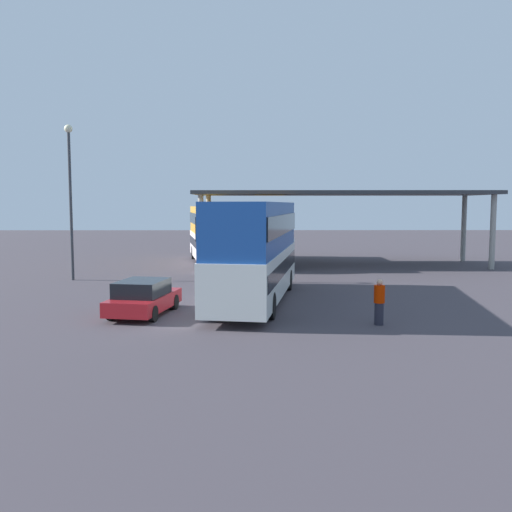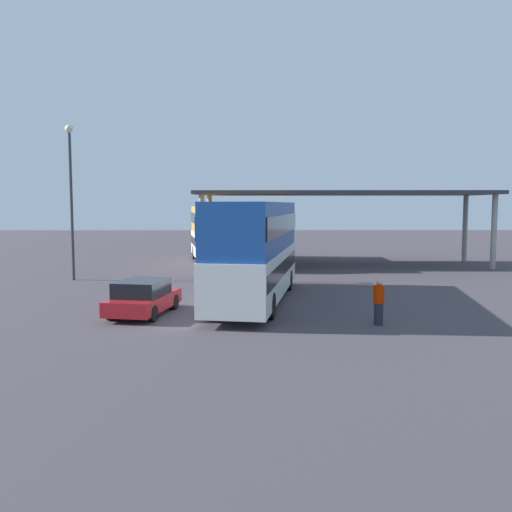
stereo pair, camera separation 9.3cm
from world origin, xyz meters
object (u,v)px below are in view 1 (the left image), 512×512
(double_decker_near_canopy, at_px, (213,232))
(double_decker_mid_row, at_px, (271,232))
(double_decker_main, at_px, (256,248))
(lamppost_tall, at_px, (70,184))
(pedestrian_waiting, at_px, (379,302))
(parked_hatchback, at_px, (144,297))

(double_decker_near_canopy, height_order, double_decker_mid_row, double_decker_mid_row)
(double_decker_main, distance_m, lamppost_tall, 12.67)
(double_decker_mid_row, bearing_deg, double_decker_main, 175.16)
(double_decker_main, xyz_separation_m, lamppost_tall, (-10.15, 6.99, 2.95))
(double_decker_near_canopy, bearing_deg, lamppost_tall, 130.45)
(lamppost_tall, distance_m, pedestrian_waiting, 19.00)
(double_decker_near_canopy, distance_m, lamppost_tall, 11.66)
(parked_hatchback, height_order, lamppost_tall, lamppost_tall)
(parked_hatchback, bearing_deg, pedestrian_waiting, -91.54)
(parked_hatchback, distance_m, lamppost_tall, 12.25)
(parked_hatchback, xyz_separation_m, lamppost_tall, (-5.83, 9.73, 4.63))
(double_decker_mid_row, relative_size, pedestrian_waiting, 6.64)
(parked_hatchback, bearing_deg, lamppost_tall, 41.28)
(parked_hatchback, xyz_separation_m, double_decker_mid_row, (5.53, 18.44, 1.57))
(double_decker_main, height_order, double_decker_mid_row, double_decker_main)
(double_decker_main, distance_m, double_decker_mid_row, 15.75)
(double_decker_mid_row, bearing_deg, lamppost_tall, 127.07)
(lamppost_tall, bearing_deg, parked_hatchback, -59.08)
(pedestrian_waiting, bearing_deg, double_decker_near_canopy, 107.55)
(lamppost_tall, bearing_deg, double_decker_main, -34.56)
(pedestrian_waiting, bearing_deg, lamppost_tall, 139.21)
(parked_hatchback, distance_m, double_decker_mid_row, 19.32)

